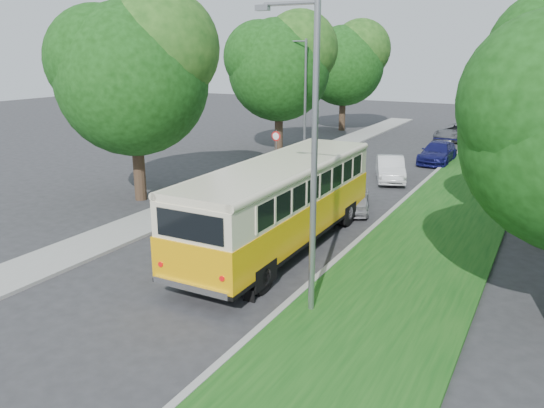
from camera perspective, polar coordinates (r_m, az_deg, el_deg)
The scene contains 13 objects.
ground at distance 18.49m, azimuth -4.79°, elevation -5.43°, with size 120.00×120.00×0.00m, color #2C2C2E.
curb at distance 21.29m, azimuth 10.87°, elevation -2.51°, with size 0.20×70.00×0.15m, color gray.
grass_verge at distance 20.77m, azimuth 17.05°, elevation -3.46°, with size 4.50×70.00×0.13m, color #134813.
sidewalk at distance 24.98m, azimuth -7.75°, elevation 0.38°, with size 2.20×70.00×0.12m, color gray.
treeline at distance 32.95m, azimuth 17.88°, elevation 13.91°, with size 24.27×41.91×9.46m.
lamppost_near at distance 13.19m, azimuth 4.21°, elevation 5.57°, with size 1.71×0.16×8.00m.
lamppost_far at distance 33.60m, azimuth 3.44°, elevation 11.56°, with size 1.71×0.16×7.50m.
warning_sign at distance 30.23m, azimuth 0.43°, elevation 6.49°, with size 0.56×0.10×2.50m.
vintage_bus at distance 18.48m, azimuth 0.99°, elevation -0.17°, with size 2.76×10.70×3.18m, color #F6AB07, non-canonical shape.
car_silver at distance 23.67m, azimuth 8.53°, elevation 0.97°, with size 1.55×3.86×1.32m, color #A6A5AA.
car_white at distance 29.40m, azimuth 12.60°, elevation 3.72°, with size 1.39×3.98×1.31m, color white.
car_blue at distance 35.01m, azimuth 17.39°, elevation 5.32°, with size 1.82×4.47×1.30m, color #131556.
car_grey at distance 44.32m, azimuth 19.31°, elevation 7.29°, with size 2.16×4.68×1.30m, color slate.
Camera 1 is at (9.53, -14.32, 6.78)m, focal length 35.00 mm.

